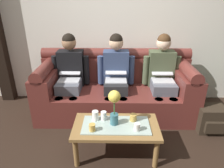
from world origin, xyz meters
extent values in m
plane|color=black|center=(0.00, 0.00, 0.00)|extent=(14.00, 14.00, 0.00)
cube|color=silver|center=(0.00, 1.70, 1.45)|extent=(6.00, 0.12, 2.90)
cube|color=maroon|center=(0.00, 1.10, 0.21)|extent=(2.33, 0.88, 0.42)
cube|color=maroon|center=(0.00, 1.43, 0.62)|extent=(2.33, 0.22, 0.40)
cylinder|color=maroon|center=(0.00, 1.43, 0.87)|extent=(2.33, 0.18, 0.18)
cube|color=maroon|center=(-1.02, 1.10, 0.56)|extent=(0.28, 0.88, 0.28)
cylinder|color=maroon|center=(-1.02, 1.10, 0.74)|extent=(0.18, 0.88, 0.18)
cube|color=maroon|center=(1.02, 1.10, 0.56)|extent=(0.28, 0.88, 0.28)
cylinder|color=maroon|center=(1.02, 1.10, 0.74)|extent=(0.18, 0.88, 0.18)
cube|color=#595B66|center=(-0.69, 1.04, 0.49)|extent=(0.34, 0.40, 0.15)
cylinder|color=#595B66|center=(-0.79, 0.78, 0.21)|extent=(0.12, 0.12, 0.42)
cylinder|color=#595B66|center=(-0.59, 0.78, 0.21)|extent=(0.12, 0.12, 0.42)
cube|color=black|center=(-0.69, 1.28, 0.69)|extent=(0.38, 0.22, 0.54)
cylinder|color=black|center=(-0.93, 1.24, 0.67)|extent=(0.09, 0.09, 0.44)
cylinder|color=black|center=(-0.46, 1.24, 0.67)|extent=(0.09, 0.09, 0.44)
sphere|color=#936B4C|center=(-0.69, 1.26, 1.08)|extent=(0.21, 0.21, 0.21)
sphere|color=black|center=(-0.69, 1.26, 1.12)|extent=(0.19, 0.19, 0.19)
cube|color=silver|center=(-0.69, 1.06, 0.58)|extent=(0.31, 0.22, 0.02)
cube|color=silver|center=(-0.69, 1.21, 0.68)|extent=(0.31, 0.20, 0.10)
cube|color=black|center=(-0.69, 1.20, 0.68)|extent=(0.27, 0.17, 0.08)
cube|color=#232326|center=(0.00, 1.04, 0.49)|extent=(0.34, 0.40, 0.15)
cylinder|color=#232326|center=(-0.10, 0.78, 0.21)|extent=(0.12, 0.12, 0.42)
cylinder|color=#232326|center=(0.10, 0.78, 0.21)|extent=(0.12, 0.12, 0.42)
cube|color=navy|center=(0.00, 1.28, 0.69)|extent=(0.38, 0.22, 0.54)
cylinder|color=navy|center=(-0.23, 1.24, 0.67)|extent=(0.09, 0.09, 0.44)
cylinder|color=navy|center=(0.23, 1.24, 0.67)|extent=(0.09, 0.09, 0.44)
sphere|color=tan|center=(0.00, 1.26, 1.08)|extent=(0.21, 0.21, 0.21)
sphere|color=black|center=(0.00, 1.26, 1.12)|extent=(0.19, 0.19, 0.19)
cube|color=silver|center=(0.00, 1.06, 0.58)|extent=(0.31, 0.22, 0.02)
cube|color=silver|center=(0.00, 1.20, 0.69)|extent=(0.31, 0.21, 0.08)
cube|color=black|center=(0.00, 1.19, 0.68)|extent=(0.27, 0.18, 0.06)
cube|color=#595B66|center=(0.69, 1.04, 0.49)|extent=(0.34, 0.40, 0.15)
cylinder|color=#595B66|center=(0.59, 0.78, 0.21)|extent=(0.12, 0.12, 0.42)
cylinder|color=#595B66|center=(0.79, 0.78, 0.21)|extent=(0.12, 0.12, 0.42)
cube|color=#475138|center=(0.69, 1.28, 0.69)|extent=(0.38, 0.22, 0.54)
cylinder|color=#475138|center=(0.46, 1.24, 0.67)|extent=(0.09, 0.09, 0.44)
cylinder|color=#475138|center=(0.93, 1.24, 0.67)|extent=(0.09, 0.09, 0.44)
sphere|color=beige|center=(0.69, 1.26, 1.08)|extent=(0.21, 0.21, 0.21)
sphere|color=#472D19|center=(0.69, 1.26, 1.12)|extent=(0.19, 0.19, 0.19)
cube|color=silver|center=(0.69, 1.06, 0.58)|extent=(0.31, 0.22, 0.02)
cube|color=silver|center=(0.69, 1.21, 0.68)|extent=(0.31, 0.20, 0.09)
cube|color=black|center=(0.69, 1.20, 0.68)|extent=(0.27, 0.17, 0.08)
cube|color=olive|center=(0.00, 0.20, 0.38)|extent=(0.96, 0.51, 0.04)
cube|color=#9EB2A8|center=(0.00, 0.20, 0.40)|extent=(0.75, 0.35, 0.01)
cylinder|color=olive|center=(-0.43, 0.00, 0.18)|extent=(0.06, 0.06, 0.36)
cylinder|color=olive|center=(0.43, 0.00, 0.18)|extent=(0.06, 0.06, 0.36)
cylinder|color=olive|center=(-0.43, 0.40, 0.18)|extent=(0.06, 0.06, 0.36)
cylinder|color=olive|center=(0.43, 0.40, 0.18)|extent=(0.06, 0.06, 0.36)
cylinder|color=#336672|center=(-0.02, 0.22, 0.47)|extent=(0.09, 0.09, 0.12)
cylinder|color=#3D7538|center=(-0.02, 0.22, 0.62)|extent=(0.01, 0.01, 0.17)
sphere|color=#E5CC4C|center=(-0.02, 0.22, 0.75)|extent=(0.13, 0.13, 0.13)
cylinder|color=white|center=(0.22, 0.10, 0.45)|extent=(0.07, 0.07, 0.09)
cylinder|color=gold|center=(-0.25, 0.09, 0.45)|extent=(0.07, 0.07, 0.08)
cylinder|color=white|center=(-0.24, 0.29, 0.46)|extent=(0.07, 0.07, 0.12)
cylinder|color=gold|center=(0.20, 0.28, 0.45)|extent=(0.08, 0.08, 0.08)
cylinder|color=white|center=(-0.14, 0.29, 0.46)|extent=(0.07, 0.07, 0.11)
cube|color=#2D2319|center=(1.29, 0.68, 0.18)|extent=(0.35, 0.28, 0.36)
cube|color=#2D2319|center=(1.29, 0.52, 0.14)|extent=(0.25, 0.05, 0.16)
camera|label=1|loc=(-0.02, -1.70, 1.76)|focal=32.78mm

